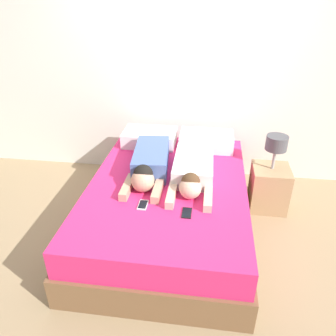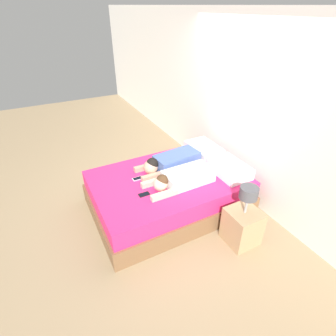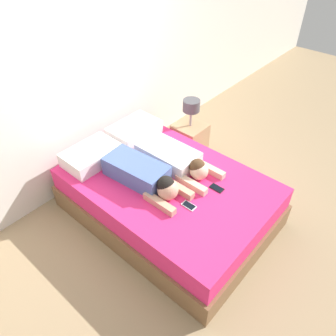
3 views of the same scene
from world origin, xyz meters
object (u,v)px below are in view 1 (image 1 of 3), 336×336
cell_phone_left (143,205)px  pillow_head_right (206,141)px  person_left (149,164)px  pillow_head_left (150,137)px  person_right (193,171)px  bed (168,206)px  cell_phone_right (187,213)px  nightstand (269,184)px

cell_phone_left → pillow_head_right: bearing=68.5°
pillow_head_right → person_left: bearing=-127.3°
pillow_head_left → person_right: (0.55, -0.74, 0.01)m
bed → cell_phone_right: cell_phone_right is taller
person_right → nightstand: nightstand is taller
pillow_head_right → person_left: size_ratio=0.61×
pillow_head_right → cell_phone_right: 1.29m
pillow_head_right → bed: bearing=-111.6°
bed → person_right: size_ratio=2.24×
bed → person_left: (-0.20, 0.13, 0.38)m
person_right → cell_phone_right: (-0.01, -0.54, -0.08)m
person_right → cell_phone_left: person_right is taller
bed → person_right: (0.22, 0.08, 0.36)m
pillow_head_right → cell_phone_left: 1.32m
nightstand → person_right: bearing=-151.9°
bed → pillow_head_left: size_ratio=3.64×
pillow_head_right → cell_phone_right: pillow_head_right is taller
pillow_head_left → cell_phone_right: (0.54, -1.28, -0.07)m
bed → pillow_head_right: 0.95m
person_left → cell_phone_right: size_ratio=6.95×
pillow_head_left → cell_phone_left: (0.17, -1.22, -0.07)m
pillow_head_left → cell_phone_left: pillow_head_left is taller
bed → nightstand: size_ratio=2.57×
person_left → nightstand: size_ratio=1.15×
pillow_head_left → person_left: person_left is taller
bed → person_right: 0.43m
bed → pillow_head_left: 0.95m
pillow_head_right → person_left: 0.87m
cell_phone_right → person_left: bearing=125.2°
bed → pillow_head_left: pillow_head_left is taller
bed → cell_phone_left: cell_phone_left is taller
cell_phone_left → nightstand: bearing=37.6°
person_right → nightstand: bearing=28.1°
cell_phone_left → cell_phone_right: bearing=-9.3°
cell_phone_left → cell_phone_right: 0.38m
pillow_head_left → cell_phone_left: size_ratio=4.25×
pillow_head_right → nightstand: 0.83m
pillow_head_right → person_right: size_ratio=0.62×
person_left → nightstand: (1.23, 0.38, -0.35)m
bed → person_right: bearing=20.3°
pillow_head_right → person_right: person_right is taller
cell_phone_right → nightstand: nightstand is taller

